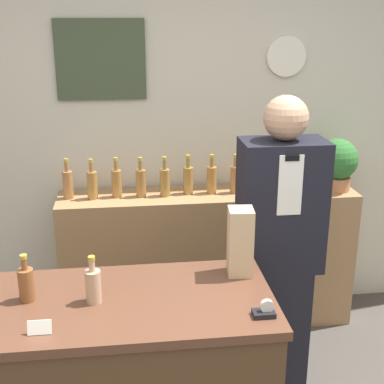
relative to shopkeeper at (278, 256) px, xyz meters
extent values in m
cube|color=beige|center=(-0.46, 1.04, 0.49)|extent=(5.20, 0.06, 2.70)
cube|color=#384530|center=(-0.93, 0.99, 0.96)|extent=(0.57, 0.02, 0.51)
cylinder|color=white|center=(0.28, 0.99, 0.97)|extent=(0.27, 0.03, 0.27)
cube|color=#9E754C|center=(-0.26, 0.79, -0.38)|extent=(2.00, 0.38, 0.97)
cube|color=brown|center=(-0.91, -0.52, 0.07)|extent=(1.44, 0.65, 0.04)
cube|color=black|center=(0.00, 0.00, -0.46)|extent=(0.33, 0.26, 0.80)
cube|color=black|center=(0.00, 0.00, 0.29)|extent=(0.44, 0.26, 0.70)
cube|color=white|center=(0.00, -0.13, 0.44)|extent=(0.12, 0.01, 0.31)
cube|color=black|center=(0.00, -0.14, 0.58)|extent=(0.07, 0.01, 0.03)
sphere|color=tan|center=(0.00, 0.00, 0.75)|extent=(0.23, 0.23, 0.23)
cylinder|color=#B27047|center=(0.61, 0.77, 0.15)|extent=(0.20, 0.20, 0.09)
sphere|color=#2D6B2D|center=(0.61, 0.77, 0.32)|extent=(0.28, 0.28, 0.28)
cube|color=tan|center=(-0.29, -0.34, 0.25)|extent=(0.12, 0.13, 0.32)
cube|color=black|center=(-0.27, -0.72, 0.10)|extent=(0.09, 0.06, 0.02)
cylinder|color=silver|center=(-0.26, -0.72, 0.13)|extent=(0.06, 0.02, 0.06)
cube|color=white|center=(-1.14, -0.74, 0.12)|extent=(0.09, 0.02, 0.06)
cylinder|color=brown|center=(-1.23, -0.47, 0.16)|extent=(0.07, 0.07, 0.14)
cylinder|color=brown|center=(-1.23, -0.47, 0.26)|extent=(0.03, 0.03, 0.05)
cylinder|color=#B29933|center=(-1.23, -0.47, 0.29)|extent=(0.03, 0.03, 0.02)
cylinder|color=tan|center=(-0.95, -0.52, 0.16)|extent=(0.07, 0.07, 0.14)
cylinder|color=tan|center=(-0.95, -0.52, 0.26)|extent=(0.03, 0.03, 0.05)
cylinder|color=#B29933|center=(-0.95, -0.52, 0.29)|extent=(0.03, 0.03, 0.02)
cylinder|color=#A36B3D|center=(-1.18, 0.81, 0.19)|extent=(0.07, 0.07, 0.18)
cylinder|color=#A36B3D|center=(-1.18, 0.81, 0.31)|extent=(0.03, 0.03, 0.06)
cylinder|color=#B29933|center=(-1.18, 0.81, 0.36)|extent=(0.03, 0.03, 0.02)
cylinder|color=#9F6F37|center=(-1.02, 0.78, 0.19)|extent=(0.07, 0.07, 0.18)
cylinder|color=#9F6F37|center=(-1.02, 0.78, 0.31)|extent=(0.03, 0.03, 0.06)
cylinder|color=#B29933|center=(-1.02, 0.78, 0.36)|extent=(0.03, 0.03, 0.02)
cylinder|color=olive|center=(-0.86, 0.80, 0.19)|extent=(0.07, 0.07, 0.18)
cylinder|color=olive|center=(-0.86, 0.80, 0.31)|extent=(0.03, 0.03, 0.06)
cylinder|color=#B29933|center=(-0.86, 0.80, 0.36)|extent=(0.03, 0.03, 0.02)
cylinder|color=olive|center=(-0.71, 0.79, 0.19)|extent=(0.07, 0.07, 0.18)
cylinder|color=olive|center=(-0.71, 0.79, 0.31)|extent=(0.03, 0.03, 0.06)
cylinder|color=#B29933|center=(-0.71, 0.79, 0.36)|extent=(0.03, 0.03, 0.02)
cylinder|color=olive|center=(-0.55, 0.78, 0.19)|extent=(0.07, 0.07, 0.18)
cylinder|color=olive|center=(-0.55, 0.78, 0.31)|extent=(0.03, 0.03, 0.06)
cylinder|color=#B29933|center=(-0.55, 0.78, 0.36)|extent=(0.03, 0.03, 0.02)
cylinder|color=olive|center=(-0.40, 0.81, 0.19)|extent=(0.07, 0.07, 0.18)
cylinder|color=olive|center=(-0.40, 0.81, 0.31)|extent=(0.03, 0.03, 0.06)
cylinder|color=#B29933|center=(-0.40, 0.81, 0.36)|extent=(0.03, 0.03, 0.02)
cylinder|color=#A37035|center=(-0.24, 0.80, 0.19)|extent=(0.07, 0.07, 0.18)
cylinder|color=#A37035|center=(-0.24, 0.80, 0.31)|extent=(0.03, 0.03, 0.06)
cylinder|color=#B29933|center=(-0.24, 0.80, 0.36)|extent=(0.03, 0.03, 0.02)
cylinder|color=#A1693B|center=(-0.08, 0.79, 0.19)|extent=(0.07, 0.07, 0.18)
cylinder|color=#A1693B|center=(-0.08, 0.79, 0.31)|extent=(0.03, 0.03, 0.06)
cylinder|color=#B29933|center=(-0.08, 0.79, 0.36)|extent=(0.03, 0.03, 0.02)
cylinder|color=#9E673E|center=(0.07, 0.80, 0.19)|extent=(0.07, 0.07, 0.18)
cylinder|color=#9E673E|center=(0.07, 0.80, 0.31)|extent=(0.03, 0.03, 0.06)
cylinder|color=#B29933|center=(0.07, 0.80, 0.36)|extent=(0.03, 0.03, 0.02)
cylinder|color=#A1633B|center=(0.23, 0.80, 0.19)|extent=(0.07, 0.07, 0.18)
cylinder|color=#A1633B|center=(0.23, 0.80, 0.31)|extent=(0.03, 0.03, 0.06)
cylinder|color=#B29933|center=(0.23, 0.80, 0.36)|extent=(0.03, 0.03, 0.02)
cylinder|color=olive|center=(0.39, 0.77, 0.19)|extent=(0.07, 0.07, 0.18)
cylinder|color=olive|center=(0.39, 0.77, 0.31)|extent=(0.03, 0.03, 0.06)
cylinder|color=#B29933|center=(0.39, 0.77, 0.36)|extent=(0.03, 0.03, 0.02)
camera|label=1|loc=(-0.78, -2.55, 1.25)|focal=50.00mm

